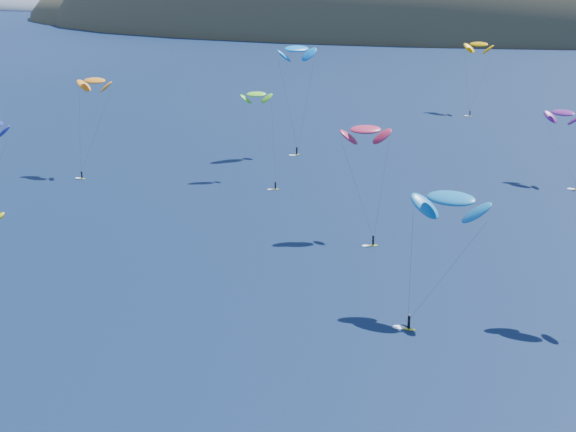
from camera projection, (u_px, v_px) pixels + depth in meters
The scene contains 9 objects.
island at pixel (467, 41), 573.61m from camera, with size 730.00×300.00×210.00m.
headland at pixel (0, 6), 844.66m from camera, with size 460.00×250.00×60.00m.
kitesurfer_1 at pixel (94, 81), 179.73m from camera, with size 8.64×10.05×23.21m.
kitesurfer_3 at pixel (256, 95), 176.10m from camera, with size 10.96×13.18×20.48m.
kitesurfer_4 at pixel (297, 49), 195.18m from camera, with size 10.71×9.96×28.80m.
kitesurfer_5 at pixel (451, 199), 107.99m from camera, with size 11.07×11.21×19.34m.
kitesurfer_6 at pixel (563, 113), 174.04m from camera, with size 8.79×11.84×17.33m.
kitesurfer_9 at pixel (366, 130), 138.75m from camera, with size 9.31×10.19×21.32m.
kitesurfer_11 at pixel (479, 44), 252.36m from camera, with size 10.33×15.00×23.64m.
Camera 1 is at (39.27, -35.89, 47.64)m, focal length 50.00 mm.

